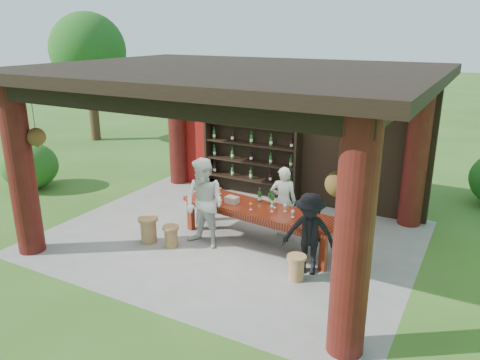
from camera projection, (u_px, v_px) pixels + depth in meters
The scene contains 15 objects.
ground at pixel (231, 237), 9.82m from camera, with size 90.00×90.00×0.00m, color #2D5119.
pavilion at pixel (240, 134), 9.53m from camera, with size 7.50×6.00×3.60m.
wine_shelf at pixel (251, 154), 11.88m from camera, with size 2.59×0.39×2.28m.
tasting_table at pixel (260, 213), 9.41m from camera, with size 3.47×1.28×0.75m.
stool_near_left at pixel (171, 236), 9.34m from camera, with size 0.33×0.33×0.44m.
stool_near_right at pixel (296, 267), 8.10m from camera, with size 0.34×0.34×0.45m.
stool_far_left at pixel (149, 229), 9.53m from camera, with size 0.41×0.41×0.53m.
host at pixel (283, 201), 9.74m from camera, with size 0.55×0.36×1.50m, color silver.
guest_woman at pixel (204, 203), 9.19m from camera, with size 0.88×0.68×1.80m, color silver.
guest_man at pixel (309, 234), 8.18m from camera, with size 0.97×0.56×1.50m, color black.
table_bottles at pixel (267, 196), 9.56m from camera, with size 0.40×0.16×0.31m.
table_glasses at pixel (275, 207), 9.20m from camera, with size 2.26×0.61×0.15m.
napkin_basket at pixel (232, 200), 9.61m from camera, with size 0.26×0.18×0.14m, color #BF6672.
shrubs at pixel (276, 211), 9.73m from camera, with size 13.98×10.09×1.36m.
trees at pixel (421, 74), 8.76m from camera, with size 21.54×11.70×4.80m.
Camera 1 is at (4.46, -7.79, 4.17)m, focal length 35.00 mm.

